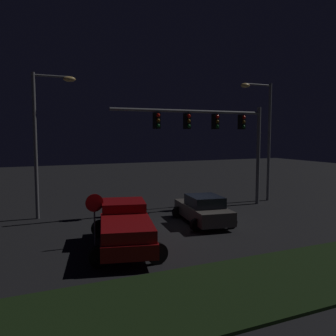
{
  "coord_description": "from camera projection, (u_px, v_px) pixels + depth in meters",
  "views": [
    {
      "loc": [
        -9.12,
        -16.43,
        4.73
      ],
      "look_at": [
        -1.43,
        0.43,
        2.99
      ],
      "focal_mm": 38.86,
      "sensor_mm": 36.0,
      "label": 1
    }
  ],
  "objects": [
    {
      "name": "traffic_signal_gantry",
      "position": [
        216.0,
        129.0,
        22.83
      ],
      "size": [
        10.32,
        0.56,
        6.5
      ],
      "color": "slate",
      "rests_on": "ground_plane"
    },
    {
      "name": "street_lamp_right",
      "position": [
        264.0,
        128.0,
        25.31
      ],
      "size": [
        2.59,
        0.44,
        8.23
      ],
      "color": "slate",
      "rests_on": "ground_plane"
    },
    {
      "name": "ground_plane",
      "position": [
        196.0,
        224.0,
        19.09
      ],
      "size": [
        80.0,
        80.0,
        0.0
      ],
      "primitive_type": "plane",
      "color": "black"
    },
    {
      "name": "stop_sign",
      "position": [
        94.0,
        210.0,
        15.24
      ],
      "size": [
        0.76,
        0.08,
        2.23
      ],
      "color": "slate",
      "rests_on": "ground_plane"
    },
    {
      "name": "grass_median",
      "position": [
        306.0,
        274.0,
        12.21
      ],
      "size": [
        22.4,
        4.18,
        0.1
      ],
      "primitive_type": "cube",
      "color": "black",
      "rests_on": "ground_plane"
    },
    {
      "name": "car_sedan",
      "position": [
        203.0,
        210.0,
        19.22
      ],
      "size": [
        2.91,
        4.62,
        1.51
      ],
      "rotation": [
        0.0,
        0.0,
        1.42
      ],
      "color": "#514C47",
      "rests_on": "ground_plane"
    },
    {
      "name": "street_lamp_left",
      "position": [
        44.0,
        128.0,
        20.07
      ],
      "size": [
        2.37,
        0.44,
        8.06
      ],
      "color": "slate",
      "rests_on": "ground_plane"
    },
    {
      "name": "pickup_truck",
      "position": [
        125.0,
        224.0,
        15.04
      ],
      "size": [
        3.76,
        5.73,
        1.8
      ],
      "rotation": [
        0.0,
        0.0,
        1.32
      ],
      "color": "maroon",
      "rests_on": "ground_plane"
    }
  ]
}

